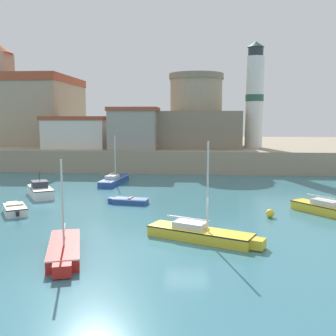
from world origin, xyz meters
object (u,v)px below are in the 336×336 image
(sailboat_red_2, at_px, (64,249))
(church, at_px, (37,107))
(dinghy_white_0, at_px, (15,209))
(lighthouse, at_px, (255,97))
(sailboat_blue_1, at_px, (114,180))
(dinghy_blue_4, at_px, (129,201))
(fortress, at_px, (196,121))
(harbor_shed_mid_row, at_px, (134,128))
(mooring_buoy, at_px, (270,213))
(sailboat_yellow_3, at_px, (334,210))
(sailboat_yellow_6, at_px, (201,233))
(harbor_shed_near_wharf, at_px, (77,132))
(motorboat_white_5, at_px, (40,190))

(sailboat_red_2, bearing_deg, church, 114.33)
(dinghy_white_0, distance_m, lighthouse, 36.58)
(sailboat_blue_1, xyz_separation_m, lighthouse, (16.30, 15.23, 9.36))
(sailboat_blue_1, relative_size, dinghy_blue_4, 2.00)
(fortress, height_order, harbor_shed_mid_row, fortress)
(mooring_buoy, height_order, harbor_shed_mid_row, harbor_shed_mid_row)
(sailboat_red_2, bearing_deg, sailboat_yellow_3, 30.64)
(harbor_shed_mid_row, bearing_deg, sailboat_yellow_3, -52.07)
(sailboat_yellow_6, height_order, mooring_buoy, sailboat_yellow_6)
(sailboat_blue_1, bearing_deg, harbor_shed_near_wharf, 122.96)
(sailboat_blue_1, height_order, church, church)
(sailboat_yellow_3, xyz_separation_m, fortress, (-10.07, 28.83, 6.01))
(sailboat_blue_1, bearing_deg, mooring_buoy, -43.53)
(church, relative_size, harbor_shed_mid_row, 2.49)
(sailboat_red_2, xyz_separation_m, dinghy_blue_4, (1.03, 12.25, -0.12))
(dinghy_white_0, relative_size, motorboat_white_5, 0.72)
(dinghy_blue_4, xyz_separation_m, harbor_shed_near_wharf, (-11.04, 21.44, 4.70))
(dinghy_white_0, bearing_deg, mooring_buoy, 1.14)
(sailboat_red_2, distance_m, sailboat_yellow_3, 18.67)
(sailboat_blue_1, xyz_separation_m, motorboat_white_5, (-5.01, -7.28, 0.13))
(sailboat_blue_1, xyz_separation_m, sailboat_yellow_3, (18.36, -12.30, 0.01))
(sailboat_red_2, relative_size, dinghy_blue_4, 1.70)
(lighthouse, height_order, harbor_shed_near_wharf, lighthouse)
(sailboat_red_2, distance_m, fortress, 39.27)
(sailboat_red_2, distance_m, dinghy_blue_4, 12.29)
(sailboat_yellow_6, distance_m, harbor_shed_near_wharf, 35.09)
(sailboat_yellow_3, height_order, mooring_buoy, sailboat_yellow_3)
(dinghy_blue_4, distance_m, harbor_shed_mid_row, 21.34)
(dinghy_white_0, relative_size, dinghy_blue_4, 1.03)
(dinghy_white_0, bearing_deg, motorboat_white_5, 96.55)
(dinghy_white_0, distance_m, sailboat_yellow_3, 22.69)
(sailboat_blue_1, distance_m, motorboat_white_5, 8.84)
(sailboat_blue_1, distance_m, fortress, 19.45)
(dinghy_blue_4, height_order, motorboat_white_5, motorboat_white_5)
(harbor_shed_mid_row, bearing_deg, harbor_shed_near_wharf, 172.93)
(sailboat_yellow_3, relative_size, mooring_buoy, 10.22)
(sailboat_blue_1, bearing_deg, harbor_shed_mid_row, 88.44)
(sailboat_yellow_6, bearing_deg, mooring_buoy, 49.00)
(sailboat_blue_1, xyz_separation_m, mooring_buoy, (13.82, -13.13, -0.11))
(dinghy_white_0, relative_size, sailboat_red_2, 0.61)
(sailboat_blue_1, xyz_separation_m, church, (-16.82, 20.49, 8.18))
(dinghy_blue_4, distance_m, sailboat_yellow_6, 10.71)
(motorboat_white_5, bearing_deg, dinghy_white_0, -83.45)
(sailboat_yellow_3, bearing_deg, harbor_shed_near_wharf, 137.15)
(sailboat_yellow_3, distance_m, harbor_shed_mid_row, 29.83)
(dinghy_blue_4, distance_m, harbor_shed_near_wharf, 24.57)
(dinghy_white_0, height_order, sailboat_yellow_3, sailboat_yellow_3)
(mooring_buoy, xyz_separation_m, church, (-30.65, 33.62, 8.29))
(sailboat_yellow_3, height_order, dinghy_blue_4, sailboat_yellow_3)
(harbor_shed_near_wharf, bearing_deg, lighthouse, 7.95)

